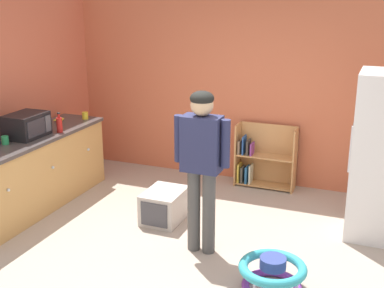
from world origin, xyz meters
name	(u,v)px	position (x,y,z in m)	size (l,w,h in m)	color
ground_plane	(188,256)	(0.00, 0.00, 0.00)	(12.00, 12.00, 0.00)	#AB9C8A
back_wall	(254,84)	(0.00, 2.33, 1.35)	(5.20, 0.06, 2.70)	#CB6844
left_side_wall	(19,91)	(-2.63, 0.80, 1.35)	(0.06, 2.99, 2.70)	#D06748
kitchen_counter	(32,173)	(-2.20, 0.40, 0.45)	(0.65, 2.30, 0.90)	tan
bookshelf	(262,160)	(0.20, 2.15, 0.37)	(0.80, 0.28, 0.85)	tan
standing_person	(202,157)	(0.08, 0.15, 1.01)	(0.57, 0.23, 1.66)	#4D4E4B
baby_walker	(272,274)	(0.92, -0.28, 0.16)	(0.60, 0.60, 0.32)	purple
pet_carrier	(164,206)	(-0.57, 0.66, 0.18)	(0.42, 0.55, 0.36)	beige
microwave	(26,125)	(-2.22, 0.40, 1.04)	(0.37, 0.48, 0.28)	black
banana_bunch	(60,120)	(-2.29, 1.14, 0.93)	(0.15, 0.16, 0.04)	yellow
ketchup_bottle	(59,124)	(-1.98, 0.71, 1.00)	(0.07, 0.07, 0.25)	red
green_cup	(5,140)	(-2.25, 0.06, 0.95)	(0.08, 0.08, 0.10)	#299752
yellow_cup	(85,116)	(-2.06, 1.38, 0.95)	(0.08, 0.08, 0.10)	yellow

